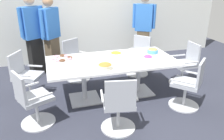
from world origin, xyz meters
TOP-DOWN VIEW (x-y plane):
  - ground_plane at (0.00, 0.00)m, footprint 10.00×10.00m
  - back_wall at (0.00, 2.40)m, footprint 8.00×0.10m
  - conference_table at (0.00, 0.00)m, footprint 2.40×1.20m
  - office_chair_0 at (-1.46, -0.57)m, footprint 0.72×0.72m
  - office_chair_1 at (-0.22, -1.09)m, footprint 0.63×0.63m
  - office_chair_2 at (1.19, -0.79)m, footprint 0.76×0.76m
  - office_chair_3 at (1.70, 0.10)m, footprint 0.55×0.55m
  - office_chair_4 at (0.94, 0.92)m, footprint 0.76×0.76m
  - office_chair_5 at (-0.55, 1.04)m, footprint 0.75×0.75m
  - office_chair_6 at (-1.60, 0.38)m, footprint 0.72×0.72m
  - person_standing_0 at (-1.42, 1.55)m, footprint 0.56×0.42m
  - person_standing_1 at (-1.03, 1.61)m, footprint 0.47×0.51m
  - person_standing_2 at (1.39, 1.70)m, footprint 0.57×0.41m
  - snack_bowl_chips_orange at (0.15, 0.24)m, footprint 0.24×0.24m
  - snack_bowl_cookies at (0.93, 0.18)m, footprint 0.22×0.22m
  - snack_bowl_pretzels at (-0.24, -0.39)m, footprint 0.26×0.26m
  - snack_bowl_candy_mix at (0.62, -0.24)m, footprint 0.18×0.18m
  - donut_platter at (-0.90, 0.32)m, footprint 0.40×0.40m
  - plate_stack at (0.18, -0.27)m, footprint 0.23×0.23m

SIDE VIEW (x-z plane):
  - ground_plane at x=0.00m, z-range -0.01..0.00m
  - office_chair_0 at x=-1.46m, z-range -0.05..0.86m
  - office_chair_1 at x=-0.22m, z-range -0.05..0.86m
  - office_chair_2 at x=1.19m, z-range -0.05..0.86m
  - office_chair_3 at x=1.70m, z-range -0.05..0.86m
  - office_chair_4 at x=0.94m, z-range -0.05..0.86m
  - office_chair_5 at x=-0.55m, z-range -0.05..0.86m
  - office_chair_6 at x=-1.60m, z-range -0.05..0.86m
  - conference_table at x=0.00m, z-range 0.25..1.00m
  - plate_stack at x=0.18m, z-range 0.75..0.79m
  - donut_platter at x=-0.90m, z-range 0.75..0.79m
  - snack_bowl_chips_orange at x=0.15m, z-range 0.75..0.83m
  - snack_bowl_pretzels at x=-0.24m, z-range 0.75..0.86m
  - snack_bowl_cookies at x=0.93m, z-range 0.75..0.86m
  - snack_bowl_candy_mix at x=0.62m, z-range 0.75..0.87m
  - person_standing_1 at x=-1.03m, z-range 0.05..1.87m
  - person_standing_2 at x=1.39m, z-range 0.05..1.88m
  - person_standing_0 at x=-1.42m, z-range 0.05..1.94m
  - back_wall at x=0.00m, z-range 0.00..2.80m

